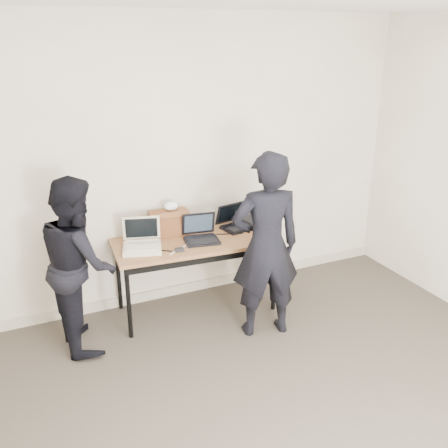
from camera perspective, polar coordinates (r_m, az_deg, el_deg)
room at (r=2.85m, az=11.55°, el=-3.28°), size 4.60×4.60×2.80m
desk at (r=4.62m, az=-3.23°, el=-2.57°), size 1.54×0.75×0.72m
laptop_beige at (r=4.45m, az=-9.35°, el=-2.17°), size 0.40×0.40×0.27m
laptop_center at (r=4.59m, az=-2.68°, el=-1.18°), size 0.35×0.34×0.24m
laptop_right at (r=4.88m, az=1.33°, el=0.21°), size 0.37×0.36×0.23m
leather_satchel at (r=4.69m, az=-6.33°, el=0.18°), size 0.38×0.21×0.25m
tissue at (r=4.65m, az=-6.07°, el=2.06°), size 0.13×0.10×0.08m
equipment_box at (r=4.97m, az=2.72°, el=0.77°), size 0.24×0.21×0.14m
power_brick at (r=4.37m, az=-5.13°, el=-2.95°), size 0.08×0.06×0.03m
cables at (r=4.61m, az=-2.71°, el=-1.73°), size 1.14×0.49×0.01m
person_typist at (r=4.22m, az=4.80°, el=-2.56°), size 0.66×0.49×1.64m
person_observer at (r=4.27m, az=-16.28°, el=-4.33°), size 0.59×0.74×1.47m
baseboard at (r=5.21m, az=-3.89°, el=-7.18°), size 4.50×0.03×0.10m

